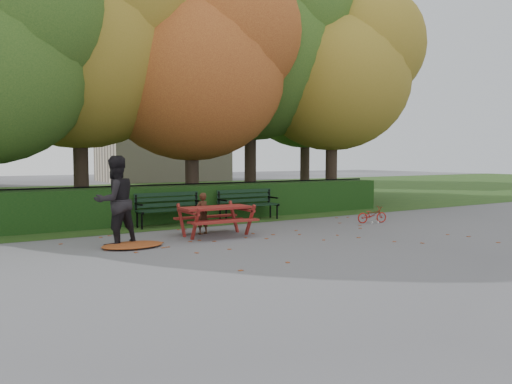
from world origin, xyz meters
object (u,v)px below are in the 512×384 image
tree_g (314,80)px  child (202,213)px  bench_right (247,202)px  picnic_table (216,213)px  adult (115,201)px  bicycle (372,215)px  tree_c (204,63)px  bench_left (169,206)px  tree_b (92,36)px  tree_d (263,45)px  tree_e (343,70)px

tree_g → child: tree_g is taller
bench_right → picnic_table: (-2.12, -2.12, 0.01)m
tree_g → adult: (-11.70, -8.27, -4.45)m
tree_g → bicycle: tree_g is taller
bench_right → child: 2.87m
tree_c → picnic_table: size_ratio=4.97×
bench_left → bench_right: bearing=0.0°
picnic_table → bicycle: picnic_table is taller
tree_b → child: tree_b is taller
tree_d → tree_e: tree_d is taller
bench_right → child: size_ratio=1.83×
tree_d → tree_e: 3.15m
bicycle → child: bearing=98.8°
tree_b → bicycle: (6.12, -5.44, -5.18)m
picnic_table → child: 0.42m
adult → bicycle: 7.08m
child → tree_b: bearing=-87.6°
bench_right → adult: size_ratio=0.97×
bench_right → child: bearing=-142.7°
tree_d → tree_g: (4.46, 2.53, -0.61)m
tree_d → tree_c: bearing=-157.4°
tree_g → picnic_table: tree_g is taller
tree_d → adult: bearing=-141.6°
tree_c → bicycle: size_ratio=9.26×
tree_g → tree_b: bearing=-164.4°
tree_e → bicycle: tree_e is taller
bench_right → bench_left: bearing=180.0°
adult → bench_left: bearing=-148.8°
tree_b → adult: tree_b is taller
tree_e → bench_right: bearing=-159.1°
tree_e → bicycle: 7.18m
tree_b → tree_d: bearing=4.4°
tree_e → picnic_table: size_ratio=5.07×
bench_right → tree_e: bearing=20.9°
tree_c → tree_d: tree_d is taller
bench_right → adult: adult is taller
tree_e → tree_g: (1.81, 3.99, 0.29)m
tree_g → bicycle: (-4.65, -8.45, -5.15)m
tree_c → bench_right: tree_c is taller
child → bench_right: bearing=-155.1°
bench_left → bench_right: same height
tree_b → tree_c: size_ratio=1.10×
bench_right → picnic_table: bench_right is taller
tree_g → bench_left: bearing=-147.8°
tree_g → child: 13.24m
tree_c → adult: size_ratio=4.33×
bench_right → bicycle: bearing=-42.8°
tree_c → tree_g: 8.43m
tree_b → child: bearing=-75.2°
tree_c → bicycle: (2.85, -4.65, -4.60)m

